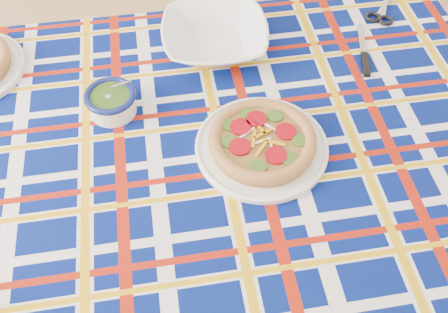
{
  "coord_description": "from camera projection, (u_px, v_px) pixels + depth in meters",
  "views": [
    {
      "loc": [
        0.21,
        -1.0,
        1.66
      ],
      "look_at": [
        0.36,
        -0.33,
        0.78
      ],
      "focal_mm": 40.0,
      "sensor_mm": 36.0,
      "label": 1
    }
  ],
  "objects": [
    {
      "name": "floor",
      "position": [
        113.0,
        229.0,
        1.88
      ],
      "size": [
        4.0,
        4.0,
        0.0
      ],
      "primitive_type": "plane",
      "color": "tan",
      "rests_on": "ground"
    },
    {
      "name": "kitchen_scissors",
      "position": [
        385.0,
        5.0,
        1.47
      ],
      "size": [
        0.18,
        0.2,
        0.02
      ],
      "primitive_type": null,
      "rotation": [
        0.0,
        0.0,
        0.94
      ],
      "color": "silver",
      "rests_on": "tablecloth"
    },
    {
      "name": "main_focaccia_plate",
      "position": [
        262.0,
        141.0,
        1.13
      ],
      "size": [
        0.32,
        0.32,
        0.06
      ],
      "primitive_type": null,
      "rotation": [
        0.0,
        0.0,
        0.01
      ],
      "color": "olive",
      "rests_on": "tablecloth"
    },
    {
      "name": "table_knife",
      "position": [
        362.0,
        40.0,
        1.38
      ],
      "size": [
        0.08,
        0.22,
        0.01
      ],
      "primitive_type": null,
      "rotation": [
        0.0,
        0.0,
        1.28
      ],
      "color": "silver",
      "rests_on": "tablecloth"
    },
    {
      "name": "pesto_bowl",
      "position": [
        111.0,
        100.0,
        1.2
      ],
      "size": [
        0.13,
        0.13,
        0.07
      ],
      "primitive_type": null,
      "rotation": [
        0.0,
        0.0,
        -0.02
      ],
      "color": "#213F11",
      "rests_on": "tablecloth"
    },
    {
      "name": "tablecloth",
      "position": [
        188.0,
        157.0,
        1.2
      ],
      "size": [
        1.68,
        1.11,
        0.11
      ],
      "primitive_type": null,
      "rotation": [
        0.0,
        0.0,
        -0.05
      ],
      "color": "#05135D",
      "rests_on": "dining_table"
    },
    {
      "name": "dining_table",
      "position": [
        189.0,
        163.0,
        1.22
      ],
      "size": [
        1.65,
        1.08,
        0.75
      ],
      "rotation": [
        0.0,
        0.0,
        -0.05
      ],
      "color": "brown",
      "rests_on": "floor"
    },
    {
      "name": "serving_bowl",
      "position": [
        215.0,
        37.0,
        1.34
      ],
      "size": [
        0.32,
        0.32,
        0.07
      ],
      "primitive_type": "imported",
      "rotation": [
        0.0,
        0.0,
        -0.13
      ],
      "color": "white",
      "rests_on": "tablecloth"
    }
  ]
}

